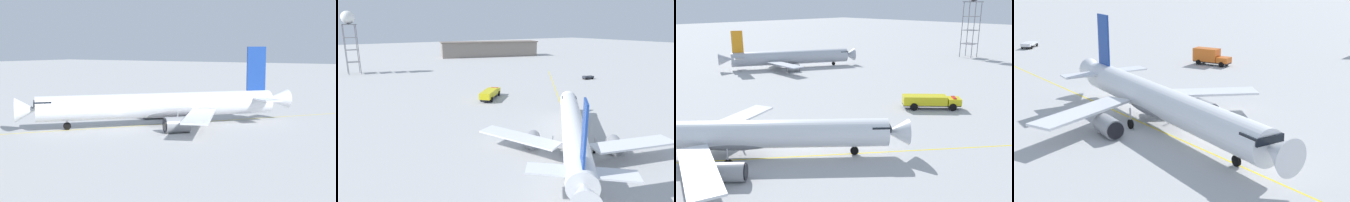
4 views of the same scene
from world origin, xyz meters
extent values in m
plane|color=#B2B2B2|center=(0.00, 0.00, 0.00)|extent=(600.00, 600.00, 0.00)
cylinder|color=white|center=(5.65, -3.70, 3.10)|extent=(29.25, 26.77, 3.63)
cone|color=white|center=(-8.65, 9.13, 3.10)|extent=(4.53, 4.57, 3.45)
cone|color=white|center=(20.19, -16.74, 3.40)|extent=(5.04, 4.97, 3.08)
cube|color=black|center=(-7.02, 7.66, 3.91)|extent=(3.85, 3.90, 0.70)
ellipsoid|color=slate|center=(7.00, -4.90, 2.10)|extent=(11.84, 11.09, 2.00)
cube|color=#193D93|center=(17.46, -14.29, 8.37)|extent=(2.54, 2.32, 6.93)
cube|color=white|center=(15.20, -16.81, 3.82)|extent=(5.49, 5.70, 0.20)
cube|color=white|center=(19.72, -11.77, 3.82)|extent=(5.49, 5.70, 0.20)
cube|color=white|center=(2.47, -12.14, 2.46)|extent=(13.51, 8.20, 0.28)
cube|color=white|center=(13.70, 0.38, 2.46)|extent=(6.97, 13.63, 0.28)
cylinder|color=gray|center=(1.90, -8.97, 1.09)|extent=(4.06, 3.97, 2.26)
cylinder|color=black|center=(0.59, -7.79, 1.09)|extent=(1.39, 1.53, 1.92)
cylinder|color=gray|center=(10.48, 0.60, 1.09)|extent=(4.06, 3.97, 2.26)
cylinder|color=black|center=(9.17, 1.78, 1.09)|extent=(1.39, 1.53, 1.92)
cylinder|color=#9EA0A5|center=(-4.54, 5.44, 1.51)|extent=(0.20, 0.20, 1.91)
cylinder|color=black|center=(-4.54, 5.44, 0.55)|extent=(1.02, 0.96, 1.10)
cylinder|color=#9EA0A5|center=(4.85, -7.30, 1.51)|extent=(0.20, 0.20, 1.91)
cylinder|color=black|center=(4.85, -7.30, 0.55)|extent=(1.02, 0.96, 1.10)
cylinder|color=#9EA0A5|center=(9.14, -2.51, 1.51)|extent=(0.20, 0.20, 1.91)
cylinder|color=black|center=(9.14, -2.51, 0.55)|extent=(1.02, 0.96, 1.10)
cube|color=yellow|center=(10.15, -6.10, 0.00)|extent=(138.58, 105.16, 0.01)
camera|label=1|loc=(-51.23, -40.65, 11.57)|focal=48.71mm
camera|label=2|loc=(37.59, -36.86, 19.38)|focal=31.55mm
camera|label=3|loc=(26.13, 34.91, 19.38)|focal=37.52mm
camera|label=4|loc=(-11.44, 49.23, 18.23)|focal=53.80mm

